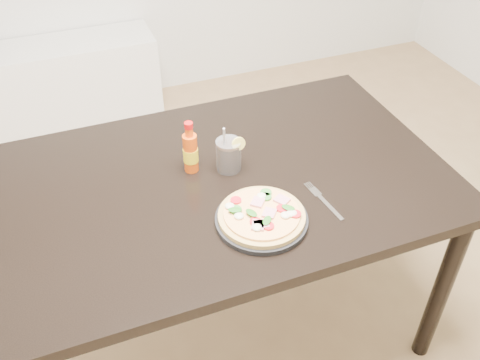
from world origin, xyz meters
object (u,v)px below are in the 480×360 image
object	(u,v)px
plate	(262,220)
pizza	(262,215)
media_console	(37,89)
dining_table	(227,197)
cola_cup	(229,156)
fork	(323,200)
hot_sauce_bottle	(190,152)

from	to	relation	value
plate	pizza	size ratio (longest dim) A/B	1.07
plate	media_console	distance (m)	2.11
dining_table	media_console	distance (m)	1.87
cola_cup	media_console	size ratio (longest dim) A/B	0.12
plate	media_console	world-z (taller)	plate
pizza	fork	xyz separation A→B (m)	(0.21, 0.02, -0.02)
pizza	hot_sauce_bottle	size ratio (longest dim) A/B	1.39
hot_sauce_bottle	fork	size ratio (longest dim) A/B	0.95
plate	hot_sauce_bottle	distance (m)	0.33
cola_cup	fork	size ratio (longest dim) A/B	0.92
fork	pizza	bearing A→B (deg)	178.82
media_console	fork	bearing A→B (deg)	-68.14
hot_sauce_bottle	fork	bearing A→B (deg)	-41.46
cola_cup	hot_sauce_bottle	bearing A→B (deg)	162.63
hot_sauce_bottle	cola_cup	size ratio (longest dim) A/B	1.04
dining_table	hot_sauce_bottle	bearing A→B (deg)	140.28
hot_sauce_bottle	fork	world-z (taller)	hot_sauce_bottle
dining_table	media_console	world-z (taller)	dining_table
plate	cola_cup	world-z (taller)	cola_cup
fork	dining_table	bearing A→B (deg)	131.42
dining_table	cola_cup	world-z (taller)	cola_cup
media_console	hot_sauce_bottle	bearing A→B (deg)	-74.56
media_console	cola_cup	bearing A→B (deg)	-71.35
plate	pizza	distance (m)	0.02
plate	media_console	size ratio (longest dim) A/B	0.19
cola_cup	media_console	world-z (taller)	cola_cup
cola_cup	pizza	bearing A→B (deg)	-89.51
pizza	hot_sauce_bottle	distance (m)	0.33
hot_sauce_bottle	cola_cup	bearing A→B (deg)	-17.37
pizza	media_console	world-z (taller)	pizza
fork	media_console	xyz separation A→B (m)	(-0.78, 1.95, -0.50)
pizza	fork	size ratio (longest dim) A/B	1.32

